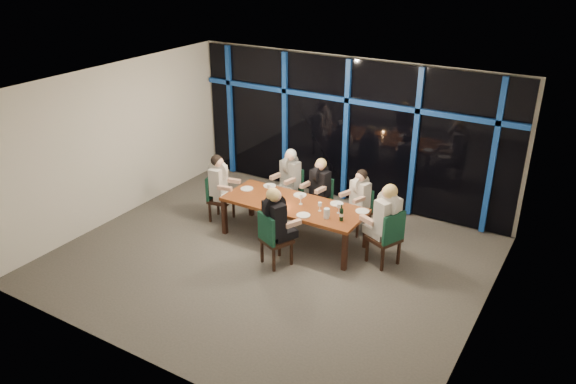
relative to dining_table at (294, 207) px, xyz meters
name	(u,v)px	position (x,y,z in m)	size (l,w,h in m)	color
room	(269,149)	(0.00, -0.80, 1.34)	(7.04, 7.00, 3.02)	#58544D
window_wall	(348,129)	(0.01, 2.13, 0.87)	(6.86, 0.43, 2.94)	black
dining_table	(294,207)	(0.00, 0.00, 0.00)	(2.60, 1.00, 0.75)	brown
chair_far_left	(292,188)	(-0.66, 1.05, -0.17)	(0.49, 0.49, 0.91)	black
chair_far_mid	(321,197)	(0.04, 0.98, -0.19)	(0.48, 0.48, 0.89)	black
chair_far_right	(361,208)	(0.89, 0.96, -0.20)	(0.51, 0.51, 0.86)	black
chair_end_left	(217,195)	(-1.71, -0.03, -0.17)	(0.50, 0.50, 0.92)	black
chair_end_right	(388,236)	(1.78, 0.06, -0.12)	(0.62, 0.62, 1.01)	black
chair_near_mid	(272,237)	(0.13, -0.93, -0.14)	(0.59, 0.59, 0.97)	black
diner_far_left	(289,172)	(-0.68, 0.97, 0.19)	(0.50, 0.60, 0.89)	black
diner_far_mid	(319,181)	(0.03, 0.91, 0.17)	(0.48, 0.59, 0.86)	black
diner_far_right	(359,192)	(0.87, 0.90, 0.14)	(0.52, 0.59, 0.83)	silver
diner_end_left	(220,178)	(-1.63, -0.02, 0.20)	(0.61, 0.50, 0.90)	silver
diner_end_right	(386,212)	(1.71, 0.10, 0.28)	(0.70, 0.64, 0.99)	silver
diner_near_mid	(276,215)	(0.16, -0.85, 0.24)	(0.61, 0.67, 0.94)	black
plate_far_left	(270,186)	(-0.78, 0.42, 0.08)	(0.24, 0.24, 0.01)	white
plate_far_mid	(300,195)	(-0.07, 0.35, 0.08)	(0.24, 0.24, 0.01)	white
plate_far_right	(337,204)	(0.67, 0.37, 0.08)	(0.24, 0.24, 0.01)	white
plate_end_left	(247,189)	(-1.08, 0.08, 0.08)	(0.24, 0.24, 0.01)	white
plate_end_right	(362,211)	(1.19, 0.33, 0.08)	(0.24, 0.24, 0.01)	white
plate_near_mid	(303,215)	(0.39, -0.34, 0.08)	(0.24, 0.24, 0.01)	white
wine_bottle	(341,214)	(1.02, -0.17, 0.18)	(0.07, 0.07, 0.30)	black
water_pitcher	(327,213)	(0.77, -0.22, 0.16)	(0.11, 0.10, 0.18)	white
tea_light	(281,206)	(-0.12, -0.24, 0.08)	(0.05, 0.05, 0.03)	#FDA64C
wine_glass_a	(278,194)	(-0.29, -0.06, 0.21)	(0.07, 0.07, 0.19)	silver
wine_glass_b	(301,197)	(0.12, 0.03, 0.21)	(0.07, 0.07, 0.19)	silver
wine_glass_c	(320,205)	(0.54, -0.03, 0.19)	(0.06, 0.06, 0.16)	silver
wine_glass_d	(269,187)	(-0.63, 0.16, 0.19)	(0.06, 0.06, 0.17)	silver
wine_glass_e	(339,206)	(0.86, 0.06, 0.20)	(0.07, 0.07, 0.17)	silver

